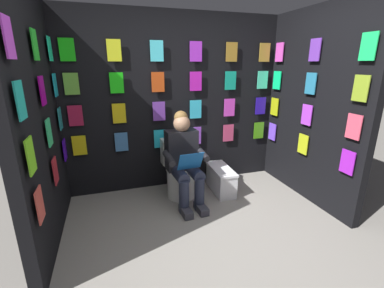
{
  "coord_description": "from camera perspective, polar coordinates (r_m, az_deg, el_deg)",
  "views": [
    {
      "loc": [
        0.93,
        1.87,
        1.75
      ],
      "look_at": [
        0.03,
        -0.96,
        0.85
      ],
      "focal_mm": 24.75,
      "sensor_mm": 36.0,
      "label": 1
    }
  ],
  "objects": [
    {
      "name": "toilet",
      "position": [
        3.65,
        -2.77,
        -6.07
      ],
      "size": [
        0.41,
        0.56,
        0.77
      ],
      "rotation": [
        0.0,
        0.0,
        0.06
      ],
      "color": "white",
      "rests_on": "ground"
    },
    {
      "name": "display_wall_back",
      "position": [
        3.81,
        -3.44,
        8.81
      ],
      "size": [
        3.14,
        0.14,
        2.43
      ],
      "color": "black",
      "rests_on": "ground"
    },
    {
      "name": "ground_plane",
      "position": [
        2.73,
        7.33,
        -23.26
      ],
      "size": [
        30.0,
        30.0,
        0.0
      ],
      "primitive_type": "plane",
      "color": "gray"
    },
    {
      "name": "display_wall_left",
      "position": [
        3.75,
        24.62,
        7.17
      ],
      "size": [
        0.14,
        1.74,
        2.43
      ],
      "color": "black",
      "rests_on": "ground"
    },
    {
      "name": "person_reading",
      "position": [
        3.35,
        -1.64,
        -3.18
      ],
      "size": [
        0.54,
        0.7,
        1.19
      ],
      "rotation": [
        0.0,
        0.0,
        0.06
      ],
      "color": "black",
      "rests_on": "ground"
    },
    {
      "name": "comic_longbox_near",
      "position": [
        3.81,
        6.26,
        -7.6
      ],
      "size": [
        0.29,
        0.63,
        0.35
      ],
      "rotation": [
        0.0,
        0.0,
        -0.05
      ],
      "color": "silver",
      "rests_on": "ground"
    },
    {
      "name": "display_wall_right",
      "position": [
        2.86,
        -30.3,
        3.8
      ],
      "size": [
        0.14,
        1.74,
        2.43
      ],
      "color": "black",
      "rests_on": "ground"
    }
  ]
}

